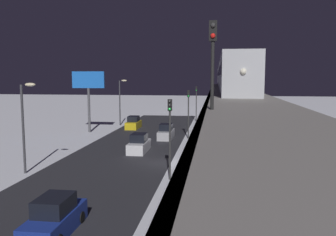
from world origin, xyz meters
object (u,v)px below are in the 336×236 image
object	(u,v)px
sedan_blue	(55,219)
traffic_light_near	(170,127)
commercial_billboard	(88,86)
rail_signal	(213,49)
traffic_light_far	(196,98)
subway_train	(227,75)
sedan_yellow	(133,123)
sedan_white	(139,144)
sedan_silver	(166,133)
traffic_light_mid	(188,107)

from	to	relation	value
sedan_blue	traffic_light_near	xyz separation A→B (m)	(-4.70, -10.39, 3.41)
commercial_billboard	rail_signal	bearing A→B (deg)	118.87
traffic_light_near	traffic_light_far	size ratio (longest dim) A/B	1.00
subway_train	sedan_yellow	xyz separation A→B (m)	(14.67, 7.86, -7.62)
subway_train	traffic_light_near	world-z (taller)	subway_train
traffic_light_far	sedan_white	bearing A→B (deg)	80.36
sedan_yellow	traffic_light_far	size ratio (longest dim) A/B	0.67
sedan_white	subway_train	bearing A→B (deg)	67.81
traffic_light_far	commercial_billboard	size ratio (longest dim) A/B	0.72
sedan_silver	traffic_light_near	world-z (taller)	traffic_light_near
subway_train	sedan_white	distance (m)	27.74
rail_signal	traffic_light_far	size ratio (longest dim) A/B	0.62
rail_signal	sedan_yellow	distance (m)	40.61
rail_signal	sedan_yellow	bearing A→B (deg)	-71.41
sedan_blue	commercial_billboard	world-z (taller)	commercial_billboard
traffic_light_near	commercial_billboard	bearing A→B (deg)	-56.24
sedan_silver	traffic_light_mid	world-z (taller)	traffic_light_mid
rail_signal	traffic_light_far	bearing A→B (deg)	-86.04
sedan_blue	traffic_light_near	world-z (taller)	traffic_light_near
sedan_blue	traffic_light_far	world-z (taller)	traffic_light_far
commercial_billboard	sedan_blue	bearing A→B (deg)	107.28
traffic_light_near	traffic_light_mid	bearing A→B (deg)	-90.00
traffic_light_far	commercial_billboard	xyz separation A→B (m)	(14.84, 15.46, 2.63)
subway_train	sedan_blue	world-z (taller)	subway_train
sedan_blue	sedan_yellow	distance (m)	37.50
sedan_silver	sedan_white	size ratio (longest dim) A/B	0.93
sedan_silver	commercial_billboard	bearing A→B (deg)	162.18
traffic_light_near	traffic_light_mid	world-z (taller)	same
sedan_blue	sedan_yellow	size ratio (longest dim) A/B	1.09
rail_signal	sedan_silver	world-z (taller)	rail_signal
subway_train	sedan_silver	size ratio (longest dim) A/B	17.52
sedan_white	sedan_yellow	world-z (taller)	same
subway_train	rail_signal	world-z (taller)	rail_signal
sedan_silver	traffic_light_mid	distance (m)	4.49
sedan_yellow	commercial_billboard	size ratio (longest dim) A/B	0.48
sedan_blue	sedan_yellow	xyz separation A→B (m)	(4.60, -37.22, 0.01)
subway_train	sedan_yellow	bearing A→B (deg)	28.17
sedan_silver	sedan_yellow	xyz separation A→B (m)	(6.40, -8.47, 0.00)
traffic_light_mid	commercial_billboard	distance (m)	15.44
subway_train	rail_signal	size ratio (longest dim) A/B	18.52
rail_signal	traffic_light_near	world-z (taller)	rail_signal
sedan_yellow	traffic_light_mid	bearing A→B (deg)	139.30
rail_signal	traffic_light_near	distance (m)	12.43
sedan_silver	commercial_billboard	size ratio (longest dim) A/B	0.48
subway_train	traffic_light_far	size ratio (longest dim) A/B	11.57
rail_signal	traffic_light_mid	xyz separation A→B (m)	(3.36, -29.63, -5.17)
traffic_light_mid	traffic_light_far	size ratio (longest dim) A/B	1.00
traffic_light_mid	sedan_white	bearing A→B (deg)	62.01
sedan_silver	sedan_white	bearing A→B (deg)	-102.13
sedan_yellow	sedan_white	bearing A→B (deg)	105.28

